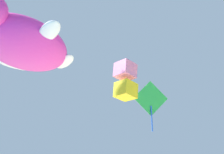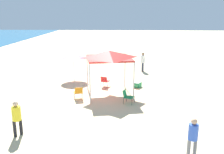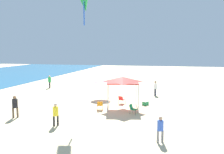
{
  "view_description": "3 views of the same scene",
  "coord_description": "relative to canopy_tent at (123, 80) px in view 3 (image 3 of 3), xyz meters",
  "views": [
    {
      "loc": [
        -8.18,
        21.57,
        4.46
      ],
      "look_at": [
        -0.68,
        8.06,
        10.3
      ],
      "focal_mm": 41.46,
      "sensor_mm": 36.0,
      "label": 1
    },
    {
      "loc": [
        -15.68,
        -1.58,
        5.47
      ],
      "look_at": [
        0.4,
        -0.83,
        1.25
      ],
      "focal_mm": 40.39,
      "sensor_mm": 36.0,
      "label": 2
    },
    {
      "loc": [
        -20.15,
        -4.43,
        5.43
      ],
      "look_at": [
        -0.24,
        0.2,
        3.03
      ],
      "focal_mm": 36.59,
      "sensor_mm": 36.0,
      "label": 3
    }
  ],
  "objects": [
    {
      "name": "ground",
      "position": [
        -0.59,
        0.62,
        -2.74
      ],
      "size": [
        120.0,
        120.0,
        0.1
      ],
      "primitive_type": "cube",
      "color": "beige"
    },
    {
      "name": "canopy_tent",
      "position": [
        0.0,
        0.0,
        0.0
      ],
      "size": [
        3.36,
        3.32,
        2.99
      ],
      "rotation": [
        0.0,
        0.0,
        0.2
      ],
      "color": "#B7B7BC",
      "rests_on": "ground"
    },
    {
      "name": "beach_umbrella",
      "position": [
        3.57,
        3.07,
        -0.73
      ],
      "size": [
        2.12,
        2.12,
        2.14
      ],
      "color": "silver",
      "rests_on": "ground"
    },
    {
      "name": "folding_chair_near_cooler",
      "position": [
        -1.7,
        -1.22,
        -2.22
      ],
      "size": [
        0.69,
        0.76,
        0.82
      ],
      "rotation": [
        0.0,
        0.0,
        5.95
      ],
      "color": "black",
      "rests_on": "ground"
    },
    {
      "name": "folding_chair_left_of_tent",
      "position": [
        1.71,
        0.42,
        -2.22
      ],
      "size": [
        0.76,
        0.69,
        0.82
      ],
      "rotation": [
        0.0,
        0.0,
        1.24
      ],
      "color": "black",
      "rests_on": "ground"
    },
    {
      "name": "folding_chair_right_of_tent",
      "position": [
        -1.06,
        1.9,
        -2.22
      ],
      "size": [
        0.75,
        0.68,
        0.82
      ],
      "rotation": [
        0.0,
        0.0,
        1.88
      ],
      "color": "black",
      "rests_on": "ground"
    },
    {
      "name": "cooler_box",
      "position": [
        1.71,
        -2.01,
        -2.49
      ],
      "size": [
        0.74,
        0.67,
        0.4
      ],
      "color": "#1E8C4C",
      "rests_on": "ground"
    },
    {
      "name": "person_by_tent",
      "position": [
        -7.42,
        -3.64,
        -1.77
      ],
      "size": [
        0.37,
        0.41,
        1.57
      ],
      "rotation": [
        0.0,
        0.0,
        1.91
      ],
      "color": "slate",
      "rests_on": "ground"
    },
    {
      "name": "person_kite_handler",
      "position": [
        6.87,
        -2.75,
        -1.65
      ],
      "size": [
        0.47,
        0.42,
        1.78
      ],
      "rotation": [
        0.0,
        0.0,
        2.92
      ],
      "color": "#33384C",
      "rests_on": "ground"
    },
    {
      "name": "person_watching_sky",
      "position": [
        9.17,
        12.46,
        -1.62
      ],
      "size": [
        0.47,
        0.43,
        1.83
      ],
      "rotation": [
        0.0,
        0.0,
        3.47
      ],
      "color": "black",
      "rests_on": "ground"
    },
    {
      "name": "person_beachcomber",
      "position": [
        -6.09,
        3.77,
        -1.72
      ],
      "size": [
        0.39,
        0.39,
        1.65
      ],
      "rotation": [
        0.0,
        0.0,
        5.59
      ],
      "color": "black",
      "rests_on": "ground"
    },
    {
      "name": "person_far_stroller",
      "position": [
        -4.98,
        7.9,
        -1.62
      ],
      "size": [
        0.43,
        0.43,
        1.82
      ],
      "rotation": [
        0.0,
        0.0,
        5.52
      ],
      "color": "brown",
      "rests_on": "ground"
    }
  ]
}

